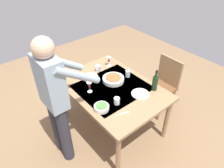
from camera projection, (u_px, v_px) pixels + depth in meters
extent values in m
plane|color=#846647|center=(112.00, 125.00, 3.22)|extent=(6.00, 6.00, 0.00)
cube|color=#93704C|center=(112.00, 88.00, 2.78)|extent=(1.44, 1.03, 0.04)
cube|color=beige|center=(112.00, 87.00, 2.77)|extent=(0.79, 0.88, 0.00)
cylinder|color=#93704C|center=(167.00, 119.00, 2.84)|extent=(0.06, 0.06, 0.71)
cylinder|color=#93704C|center=(108.00, 78.00, 3.63)|extent=(0.06, 0.06, 0.71)
cylinder|color=#93704C|center=(118.00, 155.00, 2.38)|extent=(0.06, 0.06, 0.71)
cylinder|color=#93704C|center=(63.00, 99.00, 3.18)|extent=(0.06, 0.06, 0.71)
cube|color=brown|center=(160.00, 88.00, 3.24)|extent=(0.40, 0.40, 0.04)
cube|color=#93704C|center=(170.00, 71.00, 3.19)|extent=(0.40, 0.04, 0.45)
cylinder|color=#93704C|center=(173.00, 100.00, 3.36)|extent=(0.04, 0.04, 0.43)
cylinder|color=#93704C|center=(157.00, 90.00, 3.57)|extent=(0.04, 0.04, 0.43)
cylinder|color=#93704C|center=(160.00, 109.00, 3.19)|extent=(0.04, 0.04, 0.43)
cylinder|color=#93704C|center=(143.00, 98.00, 3.39)|extent=(0.04, 0.04, 0.43)
cylinder|color=#2D2D38|center=(57.00, 125.00, 2.64)|extent=(0.14, 0.14, 0.88)
cylinder|color=#2D2D38|center=(65.00, 135.00, 2.52)|extent=(0.14, 0.14, 0.88)
cube|color=#8C9EAD|center=(50.00, 82.00, 2.13)|extent=(0.36, 0.20, 0.60)
sphere|color=tan|center=(43.00, 48.00, 1.89)|extent=(0.22, 0.22, 0.22)
cylinder|color=#8C9EAD|center=(62.00, 62.00, 2.32)|extent=(0.08, 0.52, 0.40)
cylinder|color=#8C9EAD|center=(78.00, 75.00, 2.11)|extent=(0.08, 0.52, 0.40)
cylinder|color=black|center=(155.00, 83.00, 2.67)|extent=(0.07, 0.07, 0.20)
cylinder|color=black|center=(156.00, 74.00, 2.58)|extent=(0.03, 0.03, 0.08)
cylinder|color=black|center=(157.00, 71.00, 2.55)|extent=(0.03, 0.03, 0.02)
cylinder|color=white|center=(90.00, 91.00, 2.69)|extent=(0.06, 0.06, 0.01)
cylinder|color=white|center=(90.00, 89.00, 2.67)|extent=(0.01, 0.01, 0.07)
cone|color=white|center=(89.00, 85.00, 2.62)|extent=(0.07, 0.07, 0.07)
cylinder|color=maroon|center=(89.00, 86.00, 2.64)|extent=(0.03, 0.03, 0.03)
cylinder|color=white|center=(109.00, 65.00, 3.20)|extent=(0.06, 0.06, 0.01)
cylinder|color=white|center=(109.00, 63.00, 3.18)|extent=(0.01, 0.01, 0.07)
cone|color=white|center=(109.00, 59.00, 3.14)|extent=(0.07, 0.07, 0.07)
cylinder|color=maroon|center=(109.00, 61.00, 3.15)|extent=(0.03, 0.03, 0.03)
cylinder|color=silver|center=(98.00, 68.00, 3.05)|extent=(0.08, 0.08, 0.09)
cylinder|color=silver|center=(128.00, 74.00, 2.94)|extent=(0.07, 0.07, 0.10)
cylinder|color=silver|center=(117.00, 101.00, 2.48)|extent=(0.07, 0.07, 0.09)
cylinder|color=silver|center=(113.00, 79.00, 2.86)|extent=(0.30, 0.30, 0.05)
cylinder|color=#C6562D|center=(113.00, 78.00, 2.85)|extent=(0.22, 0.22, 0.03)
cylinder|color=silver|center=(102.00, 108.00, 2.41)|extent=(0.18, 0.18, 0.05)
cylinder|color=#4C843D|center=(101.00, 106.00, 2.40)|extent=(0.13, 0.13, 0.03)
cylinder|color=silver|center=(140.00, 94.00, 2.64)|extent=(0.23, 0.23, 0.01)
cylinder|color=silver|center=(90.00, 77.00, 2.94)|extent=(0.23, 0.23, 0.01)
cube|color=silver|center=(123.00, 113.00, 2.37)|extent=(0.07, 0.17, 0.00)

